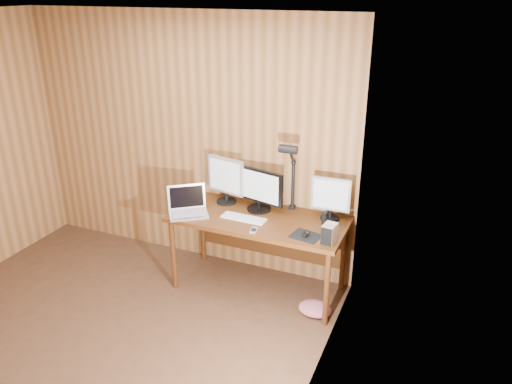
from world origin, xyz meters
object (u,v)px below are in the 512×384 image
Objects in this scene: monitor_center at (259,189)px; keyboard at (244,218)px; laptop at (188,207)px; desk_lamp at (290,167)px; monitor_right at (331,198)px; phone at (254,230)px; speaker at (324,218)px; monitor_left at (226,179)px; hard_drive at (329,233)px; desk at (261,226)px; mouse at (306,234)px.

monitor_center is 1.22× the size of keyboard.
laptop is at bearing -169.93° from keyboard.
monitor_center is 0.37m from desk_lamp.
desk_lamp is (-0.39, 0.01, 0.23)m from monitor_right.
phone is at bearing -89.16° from desk_lamp.
monitor_center is 4.53× the size of speaker.
hard_drive is at bearing -6.70° from monitor_left.
keyboard is at bearing -159.70° from monitor_right.
monitor_left is 0.45m from laptop.
desk_lamp is (0.33, 0.30, 0.43)m from keyboard.
desk is 10.17× the size of hard_drive.
speaker is at bearing 16.56° from keyboard.
laptop is 1.14m from mouse.
monitor_center is at bearing 6.57° from monitor_left.
mouse is (-0.10, -0.39, -0.19)m from monitor_right.
hard_drive is (0.71, -0.28, 0.20)m from desk.
desk_lamp is at bearing 162.32° from speaker.
desk_lamp is at bearing 33.71° from desk.
phone is at bearing -144.82° from speaker.
laptop is at bearing -165.44° from monitor_right.
desk is 4.04× the size of monitor_right.
hard_drive is 1.37× the size of phone.
monitor_left is 1.02m from monitor_right.
laptop is at bearing 161.06° from phone.
monitor_center is at bearing -148.50° from desk_lamp.
hard_drive is 0.33m from speaker.
keyboard is 0.72m from speaker.
desk_lamp is (-0.49, 0.42, 0.36)m from hard_drive.
monitor_right reaches higher than hard_drive.
monitor_right is 0.45m from hard_drive.
monitor_left is 4.42× the size of mouse.
laptop is 3.81× the size of phone.
mouse reaches higher than keyboard.
monitor_right is (0.66, 0.06, 0.00)m from monitor_center.
desk_lamp is (0.28, 0.06, 0.23)m from monitor_center.
desk is at bearing 165.50° from hard_drive.
desk_lamp reaches higher than laptop.
monitor_right is 1.30m from laptop.
desk_lamp is (-0.29, 0.40, 0.42)m from mouse.
desk_lamp reaches higher than speaker.
monitor_center is 1.12× the size of monitor_left.
monitor_center is 0.86m from hard_drive.
monitor_right reaches higher than mouse.
monitor_right is at bearing 82.47° from mouse.
speaker is (1.00, -0.09, -0.19)m from monitor_left.
mouse is 0.21m from hard_drive.
monitor_left reaches higher than speaker.
phone is at bearing -30.75° from monitor_left.
speaker is (0.69, 0.18, 0.05)m from keyboard.
monitor_left reaches higher than keyboard.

